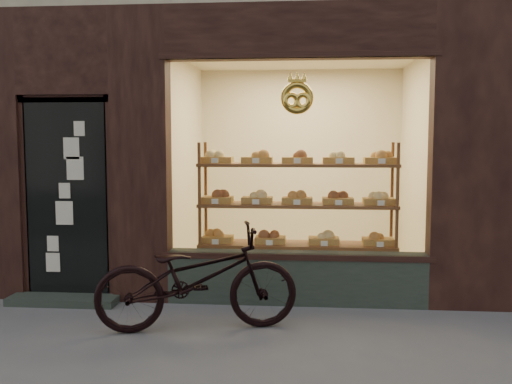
# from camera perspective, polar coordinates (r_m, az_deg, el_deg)

# --- Properties ---
(display_shelf) EXTENTS (2.20, 0.45, 1.70)m
(display_shelf) POSITION_cam_1_polar(r_m,az_deg,el_deg) (6.40, 4.13, -2.33)
(display_shelf) COLOR #5D2916
(display_shelf) RESTS_ON ground
(bicycle) EXTENTS (1.93, 1.04, 0.96)m
(bicycle) POSITION_cam_1_polar(r_m,az_deg,el_deg) (5.25, -5.93, -8.55)
(bicycle) COLOR black
(bicycle) RESTS_ON ground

